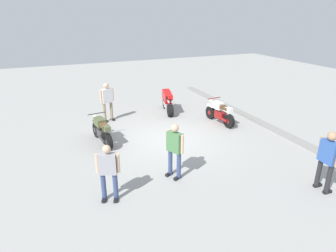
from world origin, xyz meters
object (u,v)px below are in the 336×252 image
person_in_blue_shirt (328,158)px  person_in_green_shirt (175,147)px  motorcycle_cream_vintage (220,113)px  person_in_white_shirt (107,99)px  motorcycle_olive_vintage (102,131)px  motorcycle_red_sportbike (168,101)px  person_in_gray_shirt (108,170)px

person_in_blue_shirt → person_in_green_shirt: bearing=150.8°
motorcycle_cream_vintage → person_in_green_shirt: bearing=127.2°
person_in_white_shirt → person_in_blue_shirt: person_in_white_shirt is taller
motorcycle_olive_vintage → person_in_blue_shirt: 7.61m
motorcycle_red_sportbike → person_in_gray_shirt: bearing=157.1°
motorcycle_olive_vintage → person_in_gray_shirt: person_in_gray_shirt is taller
person_in_white_shirt → person_in_blue_shirt: 9.10m
motorcycle_olive_vintage → person_in_white_shirt: person_in_white_shirt is taller
person_in_gray_shirt → person_in_white_shirt: person_in_white_shirt is taller
motorcycle_red_sportbike → motorcycle_olive_vintage: (2.46, -3.75, -0.11)m
motorcycle_cream_vintage → person_in_green_shirt: size_ratio=1.14×
motorcycle_red_sportbike → person_in_blue_shirt: person_in_blue_shirt is taller
person_in_blue_shirt → person_in_gray_shirt: bearing=165.2°
person_in_gray_shirt → motorcycle_red_sportbike: bearing=167.8°
person_in_white_shirt → person_in_blue_shirt: size_ratio=1.00×
motorcycle_red_sportbike → person_in_white_shirt: 3.05m
person_in_white_shirt → person_in_green_shirt: size_ratio=1.04×
person_in_green_shirt → person_in_white_shirt: bearing=-107.5°
motorcycle_red_sportbike → person_in_blue_shirt: size_ratio=1.09×
motorcycle_red_sportbike → person_in_white_shirt: bearing=103.5°
person_in_gray_shirt → person_in_blue_shirt: 5.91m
motorcycle_olive_vintage → motorcycle_cream_vintage: bearing=-96.7°
motorcycle_olive_vintage → person_in_blue_shirt: bearing=-145.9°
motorcycle_cream_vintage → motorcycle_red_sportbike: motorcycle_red_sportbike is taller
motorcycle_red_sportbike → person_in_blue_shirt: 8.22m
person_in_gray_shirt → motorcycle_olive_vintage: bearing=-165.6°
person_in_gray_shirt → person_in_white_shirt: bearing=-169.4°
motorcycle_cream_vintage → person_in_gray_shirt: size_ratio=1.22×
motorcycle_cream_vintage → motorcycle_olive_vintage: size_ratio=1.00×
person_in_gray_shirt → person_in_blue_shirt: person_in_blue_shirt is taller
motorcycle_cream_vintage → motorcycle_olive_vintage: bearing=85.9°
motorcycle_red_sportbike → person_in_gray_shirt: (6.23, -4.27, 0.31)m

